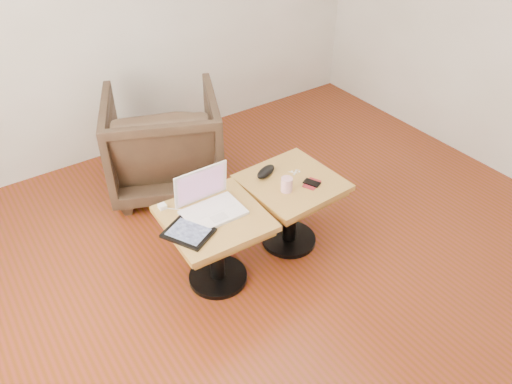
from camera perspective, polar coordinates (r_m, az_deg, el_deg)
room_shell at (r=2.38m, az=6.36°, el=10.70°), size 4.52×4.52×2.71m
side_table_left at (r=3.02m, az=-4.69°, el=-4.67°), size 0.60×0.60×0.52m
side_table_right at (r=3.30m, az=4.03°, el=-0.53°), size 0.60×0.60×0.52m
laptop at (r=2.95m, az=-5.36°, el=-1.30°), size 0.35×0.27×0.25m
tablet at (r=2.83m, az=-7.74°, el=-4.64°), size 0.30×0.32×0.02m
charging_adapter at (r=3.03m, az=-10.66°, el=-1.63°), size 0.04×0.04×0.03m
glasses_case at (r=3.25m, az=1.13°, el=2.34°), size 0.19×0.13×0.05m
striped_cup at (r=3.10m, az=3.52°, el=0.86°), size 0.08×0.08×0.09m
earbuds_tangle at (r=3.29m, az=4.52°, el=2.29°), size 0.07×0.05×0.01m
phone_on_sleeve at (r=3.20m, az=6.40°, el=1.00°), size 0.14×0.12×0.01m
armchair at (r=3.94m, az=-10.49°, el=5.66°), size 1.11×1.12×0.78m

